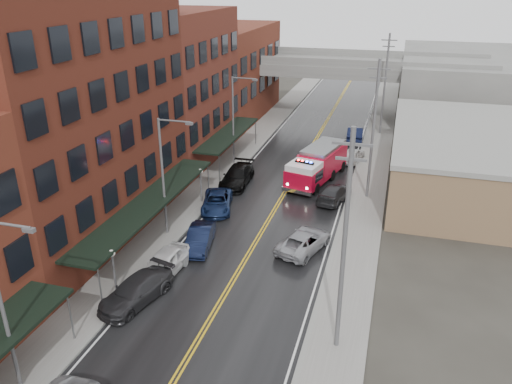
# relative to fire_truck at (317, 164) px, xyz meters

# --- Properties ---
(road) EXTENTS (11.00, 160.00, 0.02)m
(road) POSITION_rel_fire_truck_xyz_m (-2.25, -7.63, -1.71)
(road) COLOR black
(road) RESTS_ON ground
(sidewalk_left) EXTENTS (3.00, 160.00, 0.15)m
(sidewalk_left) POSITION_rel_fire_truck_xyz_m (-9.55, -7.63, -1.65)
(sidewalk_left) COLOR slate
(sidewalk_left) RESTS_ON ground
(sidewalk_right) EXTENTS (3.00, 160.00, 0.15)m
(sidewalk_right) POSITION_rel_fire_truck_xyz_m (5.05, -7.63, -1.65)
(sidewalk_right) COLOR slate
(sidewalk_right) RESTS_ON ground
(curb_left) EXTENTS (0.30, 160.00, 0.15)m
(curb_left) POSITION_rel_fire_truck_xyz_m (-7.90, -7.63, -1.65)
(curb_left) COLOR gray
(curb_left) RESTS_ON ground
(curb_right) EXTENTS (0.30, 160.00, 0.15)m
(curb_right) POSITION_rel_fire_truck_xyz_m (3.40, -7.63, -1.65)
(curb_right) COLOR gray
(curb_right) RESTS_ON ground
(brick_building_b) EXTENTS (9.00, 20.00, 18.00)m
(brick_building_b) POSITION_rel_fire_truck_xyz_m (-15.55, -14.63, 7.28)
(brick_building_b) COLOR #551E16
(brick_building_b) RESTS_ON ground
(brick_building_c) EXTENTS (9.00, 15.00, 15.00)m
(brick_building_c) POSITION_rel_fire_truck_xyz_m (-15.55, 2.87, 5.78)
(brick_building_c) COLOR #5C2A1B
(brick_building_c) RESTS_ON ground
(brick_building_far) EXTENTS (9.00, 20.00, 12.00)m
(brick_building_far) POSITION_rel_fire_truck_xyz_m (-15.55, 20.37, 4.28)
(brick_building_far) COLOR maroon
(brick_building_far) RESTS_ON ground
(tan_building) EXTENTS (14.00, 22.00, 5.00)m
(tan_building) POSITION_rel_fire_truck_xyz_m (13.75, 2.37, 0.78)
(tan_building) COLOR brown
(tan_building) RESTS_ON ground
(right_far_block) EXTENTS (18.00, 30.00, 8.00)m
(right_far_block) POSITION_rel_fire_truck_xyz_m (15.75, 32.37, 2.28)
(right_far_block) COLOR slate
(right_far_block) RESTS_ON ground
(awning_1) EXTENTS (2.60, 18.00, 3.09)m
(awning_1) POSITION_rel_fire_truck_xyz_m (-9.74, -14.63, 1.27)
(awning_1) COLOR black
(awning_1) RESTS_ON ground
(awning_2) EXTENTS (2.60, 13.00, 3.09)m
(awning_2) POSITION_rel_fire_truck_xyz_m (-9.74, 2.87, 1.26)
(awning_2) COLOR black
(awning_2) RESTS_ON ground
(globe_lamp_1) EXTENTS (0.44, 0.44, 3.12)m
(globe_lamp_1) POSITION_rel_fire_truck_xyz_m (-8.65, -21.63, 0.59)
(globe_lamp_1) COLOR #59595B
(globe_lamp_1) RESTS_ON ground
(globe_lamp_2) EXTENTS (0.44, 0.44, 3.12)m
(globe_lamp_2) POSITION_rel_fire_truck_xyz_m (-8.65, -7.63, 0.59)
(globe_lamp_2) COLOR #59595B
(globe_lamp_2) RESTS_ON ground
(street_lamp_0) EXTENTS (2.64, 0.22, 9.00)m
(street_lamp_0) POSITION_rel_fire_truck_xyz_m (-8.80, -29.63, 3.46)
(street_lamp_0) COLOR #59595B
(street_lamp_0) RESTS_ON ground
(street_lamp_1) EXTENTS (2.64, 0.22, 9.00)m
(street_lamp_1) POSITION_rel_fire_truck_xyz_m (-8.80, -13.63, 3.46)
(street_lamp_1) COLOR #59595B
(street_lamp_1) RESTS_ON ground
(street_lamp_2) EXTENTS (2.64, 0.22, 9.00)m
(street_lamp_2) POSITION_rel_fire_truck_xyz_m (-8.80, 2.37, 3.46)
(street_lamp_2) COLOR #59595B
(street_lamp_2) RESTS_ON ground
(utility_pole_0) EXTENTS (1.80, 0.24, 12.00)m
(utility_pole_0) POSITION_rel_fire_truck_xyz_m (4.95, -22.63, 4.58)
(utility_pole_0) COLOR #59595B
(utility_pole_0) RESTS_ON ground
(utility_pole_1) EXTENTS (1.80, 0.24, 12.00)m
(utility_pole_1) POSITION_rel_fire_truck_xyz_m (4.95, -2.63, 4.58)
(utility_pole_1) COLOR #59595B
(utility_pole_1) RESTS_ON ground
(utility_pole_2) EXTENTS (1.80, 0.24, 12.00)m
(utility_pole_2) POSITION_rel_fire_truck_xyz_m (4.95, 17.37, 4.58)
(utility_pole_2) COLOR #59595B
(utility_pole_2) RESTS_ON ground
(overpass) EXTENTS (40.00, 10.00, 7.50)m
(overpass) POSITION_rel_fire_truck_xyz_m (-2.25, 24.37, 4.26)
(overpass) COLOR slate
(overpass) RESTS_ON ground
(fire_truck) EXTENTS (5.04, 9.11, 3.18)m
(fire_truck) POSITION_rel_fire_truck_xyz_m (0.00, 0.00, 0.00)
(fire_truck) COLOR #AA0721
(fire_truck) RESTS_ON ground
(parked_car_left_3) EXTENTS (3.37, 5.63, 1.53)m
(parked_car_left_3) POSITION_rel_fire_truck_xyz_m (-7.08, -21.93, -0.96)
(parked_car_left_3) COLOR #27272A
(parked_car_left_3) RESTS_ON ground
(parked_car_left_4) EXTENTS (2.18, 4.82, 1.61)m
(parked_car_left_4) POSITION_rel_fire_truck_xyz_m (-6.78, -18.73, -0.92)
(parked_car_left_4) COLOR white
(parked_car_left_4) RESTS_ON ground
(parked_car_left_5) EXTENTS (2.39, 4.77, 1.50)m
(parked_car_left_5) POSITION_rel_fire_truck_xyz_m (-5.89, -14.83, -0.97)
(parked_car_left_5) COLOR black
(parked_car_left_5) RESTS_ON ground
(parked_car_left_6) EXTENTS (3.57, 5.49, 1.41)m
(parked_car_left_6) POSITION_rel_fire_truck_xyz_m (-6.89, -8.53, -1.02)
(parked_car_left_6) COLOR #14234B
(parked_car_left_6) RESTS_ON ground
(parked_car_left_7) EXTENTS (2.58, 5.83, 1.66)m
(parked_car_left_7) POSITION_rel_fire_truck_xyz_m (-6.99, -2.83, -0.89)
(parked_car_left_7) COLOR black
(parked_car_left_7) RESTS_ON ground
(parked_car_right_0) EXTENTS (3.85, 5.59, 1.42)m
(parked_car_right_0) POSITION_rel_fire_truck_xyz_m (1.35, -13.11, -1.01)
(parked_car_right_0) COLOR #93949A
(parked_car_right_0) RESTS_ON ground
(parked_car_right_1) EXTENTS (2.92, 5.12, 1.40)m
(parked_car_right_1) POSITION_rel_fire_truck_xyz_m (2.24, -4.01, -1.02)
(parked_car_right_1) COLOR #262729
(parked_car_right_1) RESTS_ON ground
(parked_car_right_2) EXTENTS (2.49, 4.52, 1.46)m
(parked_car_right_2) POSITION_rel_fire_truck_xyz_m (2.73, 6.47, -0.99)
(parked_car_right_2) COLOR silver
(parked_car_right_2) RESTS_ON ground
(parked_car_right_3) EXTENTS (2.08, 5.19, 1.68)m
(parked_car_right_3) POSITION_rel_fire_truck_xyz_m (2.23, 13.88, -0.88)
(parked_car_right_3) COLOR black
(parked_car_right_3) RESTS_ON ground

